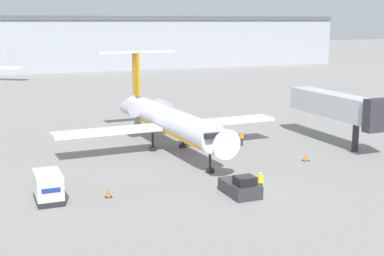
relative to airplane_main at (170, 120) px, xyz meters
name	(u,v)px	position (x,y,z in m)	size (l,w,h in m)	color
ground_plane	(248,195)	(0.62, -16.91, -3.41)	(600.00, 600.00, 0.00)	gray
terminal_building	(48,43)	(0.62, 103.09, 4.28)	(180.00, 16.80, 15.33)	#9EA3AD
airplane_main	(170,120)	(0.00, 0.00, 0.00)	(25.28, 24.89, 10.24)	silver
pushback_tug	(240,187)	(0.10, -16.56, -2.76)	(2.23, 3.81, 1.77)	#2D2D33
luggage_cart	(48,187)	(-14.54, -12.33, -2.24)	(2.00, 3.49, 2.35)	#232326
worker_near_tug	(260,182)	(1.84, -16.74, -2.48)	(0.40, 0.25, 1.78)	#232838
worker_by_wing	(241,138)	(8.27, -0.99, -2.50)	(0.40, 0.24, 1.74)	#232838
traffic_cone_left	(108,192)	(-9.98, -13.11, -3.02)	(0.54, 0.54, 0.82)	black
traffic_cone_right	(306,157)	(11.22, -9.41, -3.06)	(0.63, 0.63, 0.74)	black
jet_bridge	(339,106)	(18.51, -4.78, 1.05)	(3.20, 14.95, 6.19)	#2D2D33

